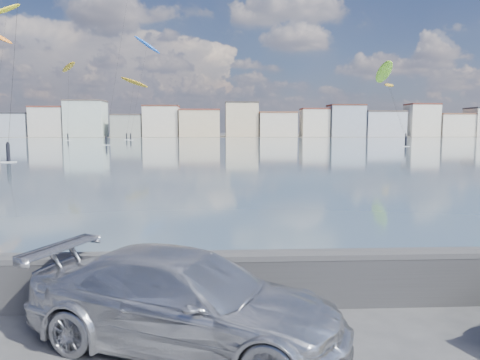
% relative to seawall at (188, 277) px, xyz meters
% --- Properties ---
extents(bay_water, '(500.00, 177.00, 0.00)m').
position_rel_seawall_xyz_m(bay_water, '(0.00, 88.80, -0.58)').
color(bay_water, '#2D3D55').
rests_on(bay_water, ground).
extents(far_shore_strip, '(500.00, 60.00, 0.00)m').
position_rel_seawall_xyz_m(far_shore_strip, '(0.00, 197.30, -0.57)').
color(far_shore_strip, '#4C473D').
rests_on(far_shore_strip, ground).
extents(seawall, '(400.00, 0.36, 1.08)m').
position_rel_seawall_xyz_m(seawall, '(0.00, 0.00, 0.00)').
color(seawall, '#28282B').
rests_on(seawall, ground).
extents(far_buildings, '(240.79, 13.26, 14.60)m').
position_rel_seawall_xyz_m(far_buildings, '(1.31, 183.30, 5.44)').
color(far_buildings, silver).
rests_on(far_buildings, ground).
extents(car_silver, '(5.28, 3.74, 1.42)m').
position_rel_seawall_xyz_m(car_silver, '(0.05, -1.48, 0.13)').
color(car_silver, silver).
rests_on(car_silver, ground).
extents(kitesurfer_2, '(6.97, 18.05, 38.78)m').
position_rel_seawall_xyz_m(kitesurfer_2, '(-57.14, 128.46, 34.89)').
color(kitesurfer_2, yellow).
rests_on(kitesurfer_2, ground).
extents(kitesurfer_3, '(9.61, 9.90, 19.70)m').
position_rel_seawall_xyz_m(kitesurfer_3, '(-24.22, 137.35, 16.52)').
color(kitesurfer_3, '#BF8C19').
rests_on(kitesurfer_3, ground).
extents(kitesurfer_4, '(8.72, 17.55, 32.61)m').
position_rel_seawall_xyz_m(kitesurfer_4, '(-20.87, 142.59, 28.43)').
color(kitesurfer_4, blue).
rests_on(kitesurfer_4, ground).
extents(kitesurfer_5, '(7.09, 20.28, 18.64)m').
position_rel_seawall_xyz_m(kitesurfer_5, '(57.35, 144.46, 16.64)').
color(kitesurfer_5, '#BF8C19').
rests_on(kitesurfer_5, ground).
extents(kitesurfer_7, '(7.24, 15.69, 23.25)m').
position_rel_seawall_xyz_m(kitesurfer_7, '(-43.20, 136.01, 20.67)').
color(kitesurfer_7, '#BF8C19').
rests_on(kitesurfer_7, ground).
extents(kitesurfer_11, '(4.90, 18.13, 17.13)m').
position_rel_seawall_xyz_m(kitesurfer_11, '(35.16, 88.08, 14.12)').
color(kitesurfer_11, '#8CD826').
rests_on(kitesurfer_11, ground).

